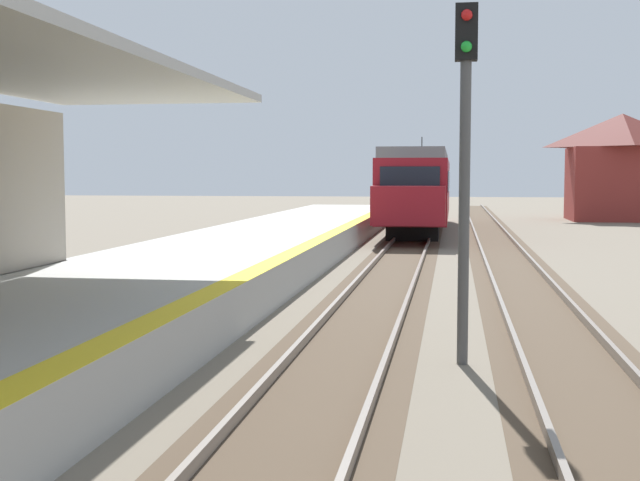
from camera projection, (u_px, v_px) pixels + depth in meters
name	position (u px, v px, depth m)	size (l,w,h in m)	color
station_platform	(54.00, 326.00, 13.16)	(5.00, 80.00, 0.91)	#A8A8A3
track_pair_nearest_platform	(364.00, 316.00, 16.46)	(2.34, 120.00, 0.16)	#4C3D2D
track_pair_middle	(546.00, 321.00, 15.94)	(2.34, 120.00, 0.16)	#4C3D2D
approaching_train	(419.00, 187.00, 41.66)	(2.93, 19.60, 4.76)	maroon
rail_signal_post	(465.00, 146.00, 12.29)	(0.32, 0.34, 5.20)	#4C4C4C
distant_trackside_house	(621.00, 165.00, 51.24)	(6.60, 5.28, 6.40)	maroon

